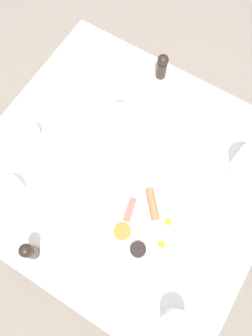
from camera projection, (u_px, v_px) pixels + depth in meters
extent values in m
plane|color=#70665B|center=(126.00, 212.00, 1.92)|extent=(8.00, 8.00, 0.00)
cube|color=silver|center=(126.00, 171.00, 1.22)|extent=(0.98, 1.07, 0.03)
cylinder|color=brown|center=(93.00, 85.00, 1.78)|extent=(0.04, 0.04, 0.73)
cylinder|color=white|center=(145.00, 227.00, 1.13)|extent=(0.31, 0.31, 0.01)
cylinder|color=white|center=(161.00, 245.00, 1.10)|extent=(0.06, 0.06, 0.00)
sphere|color=yellow|center=(162.00, 245.00, 1.09)|extent=(0.02, 0.02, 0.02)
cylinder|color=white|center=(168.00, 222.00, 1.13)|extent=(0.06, 0.06, 0.00)
sphere|color=yellow|center=(168.00, 222.00, 1.12)|extent=(0.02, 0.02, 0.02)
cylinder|color=brown|center=(153.00, 204.00, 1.13)|extent=(0.10, 0.09, 0.03)
cube|color=#B74C42|center=(130.00, 210.00, 1.14)|extent=(0.09, 0.05, 0.01)
cylinder|color=#D16023|center=(122.00, 231.00, 1.11)|extent=(0.06, 0.06, 0.01)
cylinder|color=black|center=(138.00, 250.00, 1.09)|extent=(0.05, 0.05, 0.02)
cylinder|color=white|center=(101.00, 108.00, 1.23)|extent=(0.11, 0.11, 0.11)
cylinder|color=white|center=(100.00, 100.00, 1.17)|extent=(0.08, 0.08, 0.01)
sphere|color=white|center=(100.00, 98.00, 1.16)|extent=(0.02, 0.02, 0.02)
cone|color=white|center=(83.00, 112.00, 1.21)|extent=(0.06, 0.05, 0.05)
torus|color=white|center=(116.00, 104.00, 1.23)|extent=(0.07, 0.06, 0.09)
cylinder|color=white|center=(250.00, 162.00, 1.16)|extent=(0.11, 0.11, 0.11)
cone|color=white|center=(240.00, 176.00, 1.13)|extent=(0.06, 0.03, 0.05)
cylinder|color=white|center=(14.00, 192.00, 1.17)|extent=(0.15, 0.15, 0.01)
cylinder|color=white|center=(11.00, 190.00, 1.14)|extent=(0.09, 0.09, 0.06)
cylinder|color=brown|center=(11.00, 190.00, 1.15)|extent=(0.08, 0.08, 0.05)
cylinder|color=white|center=(31.00, 138.00, 1.24)|extent=(0.15, 0.15, 0.01)
cylinder|color=white|center=(28.00, 134.00, 1.21)|extent=(0.09, 0.09, 0.06)
cylinder|color=brown|center=(29.00, 135.00, 1.22)|extent=(0.08, 0.08, 0.04)
torus|color=white|center=(16.00, 130.00, 1.22)|extent=(0.02, 0.04, 0.04)
cylinder|color=white|center=(176.00, 323.00, 0.99)|extent=(0.08, 0.08, 0.10)
cylinder|color=black|center=(161.00, 69.00, 1.30)|extent=(0.04, 0.04, 0.08)
sphere|color=black|center=(163.00, 60.00, 1.25)|extent=(0.04, 0.04, 0.04)
cylinder|color=black|center=(31.00, 252.00, 1.07)|extent=(0.04, 0.04, 0.08)
sphere|color=black|center=(26.00, 250.00, 1.01)|extent=(0.04, 0.04, 0.04)
cube|color=white|center=(204.00, 112.00, 1.28)|extent=(0.18, 0.19, 0.01)
cube|color=silver|center=(92.00, 60.00, 1.36)|extent=(0.17, 0.09, 0.00)
cube|color=silver|center=(227.00, 227.00, 1.13)|extent=(0.03, 0.20, 0.00)
cube|color=silver|center=(182.00, 160.00, 1.22)|extent=(0.12, 0.11, 0.00)
cube|color=silver|center=(82.00, 175.00, 1.20)|extent=(0.10, 0.17, 0.00)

